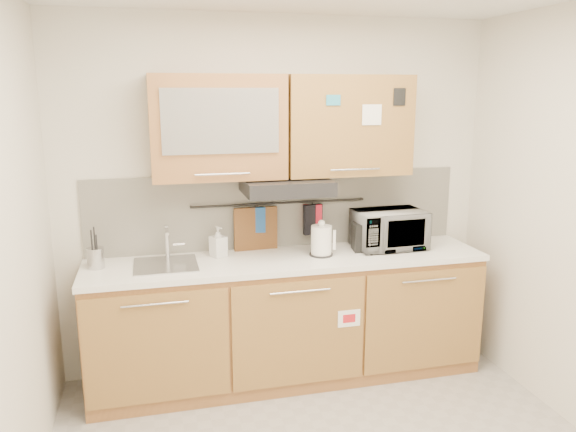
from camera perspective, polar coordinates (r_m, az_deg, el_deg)
wall_back at (r=4.18m, az=-0.99°, el=1.98°), size 3.20×0.00×3.20m
base_cabinet at (r=4.16m, az=0.02°, el=-10.99°), size 2.80×0.64×0.88m
countertop at (r=3.99m, az=0.03°, el=-4.48°), size 2.82×0.62×0.04m
backsplash at (r=4.19m, az=-0.95°, el=0.61°), size 2.80×0.02×0.56m
upper_cabinets at (r=3.95m, az=-0.51°, el=9.11°), size 1.82×0.37×0.70m
range_hood at (r=3.92m, az=-0.18°, el=3.05°), size 0.60×0.46×0.10m
sink at (r=3.89m, az=-12.30°, el=-4.85°), size 0.42×0.40×0.26m
utensil_rail at (r=4.14m, az=-0.84°, el=1.32°), size 1.30×0.02×0.02m
utensil_crock at (r=3.93m, az=-18.95°, el=-4.02°), size 0.12×0.12×0.28m
kettle at (r=4.01m, az=3.42°, el=-2.59°), size 0.20×0.19×0.26m
toaster at (r=4.18m, az=8.47°, el=-2.03°), size 0.29×0.21×0.21m
microwave at (r=4.25m, az=10.22°, el=-1.34°), size 0.53×0.37×0.28m
soap_bottle at (r=4.00m, az=-7.11°, el=-2.61°), size 0.13×0.13×0.22m
cutting_board at (r=4.14m, az=-3.29°, el=-1.83°), size 0.32×0.04×0.40m
oven_mitt at (r=4.12m, az=-3.11°, el=-0.40°), size 0.12×0.04×0.19m
dark_pouch at (r=4.22m, az=2.54°, el=-0.34°), size 0.15×0.07×0.23m
pot_holder at (r=4.21m, az=2.51°, el=0.01°), size 0.14×0.06×0.17m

